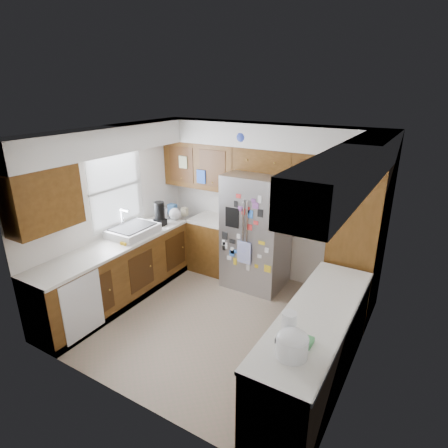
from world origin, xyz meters
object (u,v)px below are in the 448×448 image
(pantry, at_px, (357,242))
(fridge, at_px, (256,231))
(paper_towel, at_px, (289,327))
(rice_cooker, at_px, (292,343))

(pantry, xyz_separation_m, fridge, (-1.50, 0.05, -0.17))
(pantry, height_order, paper_towel, pantry)
(pantry, relative_size, rice_cooker, 7.72)
(pantry, bearing_deg, paper_towel, -92.41)
(paper_towel, bearing_deg, pantry, 87.59)
(fridge, height_order, rice_cooker, fridge)
(pantry, xyz_separation_m, paper_towel, (-0.09, -2.20, -0.01))
(fridge, xyz_separation_m, paper_towel, (1.41, -2.25, 0.17))
(paper_towel, bearing_deg, rice_cooker, -58.93)
(fridge, relative_size, rice_cooker, 6.46)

